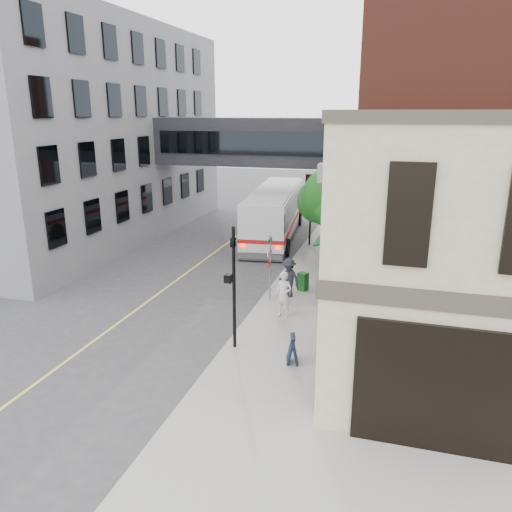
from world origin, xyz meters
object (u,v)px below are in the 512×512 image
Objects in this scene: pedestrian_b at (329,265)px; bus at (275,211)px; pedestrian_c at (289,278)px; newspaper_box at (303,281)px; sandwich_board at (293,349)px; pedestrian_a at (284,295)px.

bus is at bearing 99.52° from pedestrian_b.
pedestrian_c is 2.10× the size of newspaper_box.
pedestrian_b is at bearing 76.46° from sandwich_board.
sandwich_board is (5.05, -17.46, -1.20)m from bus.
sandwich_board is at bearing -45.61° from pedestrian_c.
pedestrian_a is 2.24× the size of newspaper_box.
bus is at bearing 137.80° from pedestrian_c.
sandwich_board is (0.08, -8.94, -0.32)m from pedestrian_b.
newspaper_box is at bearing -68.79° from bus.
sandwich_board is at bearing -57.96° from newspaper_box.
bus is 9.90m from pedestrian_b.
pedestrian_a is 3.42m from newspaper_box.
pedestrian_c reaches higher than newspaper_box.
sandwich_board is at bearing -73.88° from bus.
bus reaches higher than newspaper_box.
pedestrian_b is 1.89× the size of newspaper_box.
pedestrian_c is at bearing -137.84° from pedestrian_b.
pedestrian_b is at bearing 92.28° from pedestrian_a.
pedestrian_a is at bearing -51.93° from pedestrian_c.
bus reaches higher than pedestrian_a.
bus is 12.51× the size of sandwich_board.
pedestrian_a reaches higher than pedestrian_c.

